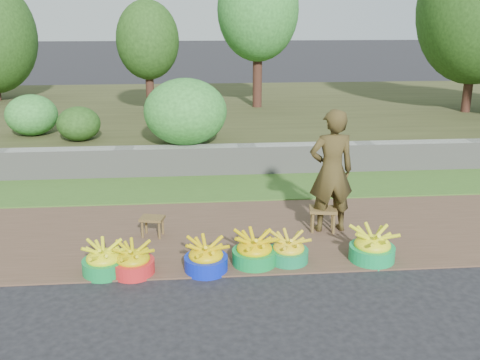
{
  "coord_description": "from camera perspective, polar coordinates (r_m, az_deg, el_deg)",
  "views": [
    {
      "loc": [
        -0.96,
        -5.45,
        2.84
      ],
      "look_at": [
        -0.37,
        1.3,
        0.75
      ],
      "focal_mm": 40.0,
      "sensor_mm": 36.0,
      "label": 1
    }
  ],
  "objects": [
    {
      "name": "earth_bank",
      "position": [
        14.71,
        -1.23,
        7.0
      ],
      "size": [
        80.0,
        10.0,
        0.5
      ],
      "primitive_type": "cube",
      "color": "#3C3E1E",
      "rests_on": "ground"
    },
    {
      "name": "basin_c",
      "position": [
        6.23,
        -3.65,
        -8.27
      ],
      "size": [
        0.5,
        0.5,
        0.38
      ],
      "color": "#0B21C2",
      "rests_on": "ground"
    },
    {
      "name": "stool_left",
      "position": [
        7.19,
        -9.34,
        -4.34
      ],
      "size": [
        0.35,
        0.29,
        0.27
      ],
      "rotation": [
        0.0,
        0.0,
        -0.23
      ],
      "color": "brown",
      "rests_on": "dirt_shoulder"
    },
    {
      "name": "dirt_shoulder",
      "position": [
        7.33,
        2.89,
        -5.58
      ],
      "size": [
        80.0,
        2.5,
        0.02
      ],
      "primitive_type": "cube",
      "color": "brown",
      "rests_on": "ground"
    },
    {
      "name": "grass_verge",
      "position": [
        9.19,
        1.2,
        -0.72
      ],
      "size": [
        80.0,
        1.5,
        0.04
      ],
      "primitive_type": "cube",
      "color": "#3D6623",
      "rests_on": "ground"
    },
    {
      "name": "ground_plane",
      "position": [
        6.21,
        4.48,
        -10.09
      ],
      "size": [
        120.0,
        120.0,
        0.0
      ],
      "primitive_type": "plane",
      "color": "black",
      "rests_on": "ground"
    },
    {
      "name": "basin_b",
      "position": [
        6.27,
        -11.32,
        -8.48
      ],
      "size": [
        0.48,
        0.48,
        0.36
      ],
      "color": "red",
      "rests_on": "ground"
    },
    {
      "name": "retaining_wall",
      "position": [
        9.93,
        0.68,
        2.18
      ],
      "size": [
        80.0,
        0.35,
        0.55
      ],
      "primitive_type": "cube",
      "color": "gray",
      "rests_on": "ground"
    },
    {
      "name": "basin_e",
      "position": [
        6.45,
        5.19,
        -7.46
      ],
      "size": [
        0.48,
        0.48,
        0.35
      ],
      "color": "#12824A",
      "rests_on": "ground"
    },
    {
      "name": "basin_d",
      "position": [
        6.36,
        1.53,
        -7.6
      ],
      "size": [
        0.53,
        0.53,
        0.39
      ],
      "color": "#0D8D39",
      "rests_on": "ground"
    },
    {
      "name": "basin_a",
      "position": [
        6.35,
        -14.32,
        -8.32
      ],
      "size": [
        0.49,
        0.49,
        0.37
      ],
      "color": "#118A3C",
      "rests_on": "ground"
    },
    {
      "name": "vegetation",
      "position": [
        12.73,
        -8.21,
        16.2
      ],
      "size": [
        36.74,
        8.12,
        4.67
      ],
      "color": "#381F16",
      "rests_on": "earth_bank"
    },
    {
      "name": "vendor_woman",
      "position": [
        7.21,
        9.72,
        0.94
      ],
      "size": [
        0.63,
        0.44,
        1.67
      ],
      "primitive_type": "imported",
      "rotation": [
        0.0,
        0.0,
        3.2
      ],
      "color": "black",
      "rests_on": "dirt_shoulder"
    },
    {
      "name": "stool_right",
      "position": [
        7.35,
        8.85,
        -3.47
      ],
      "size": [
        0.41,
        0.34,
        0.32
      ],
      "rotation": [
        0.0,
        0.0,
        -0.17
      ],
      "color": "brown",
      "rests_on": "dirt_shoulder"
    },
    {
      "name": "basin_f",
      "position": [
        6.64,
        13.92,
        -6.97
      ],
      "size": [
        0.54,
        0.54,
        0.41
      ],
      "color": "#0E964A",
      "rests_on": "ground"
    }
  ]
}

